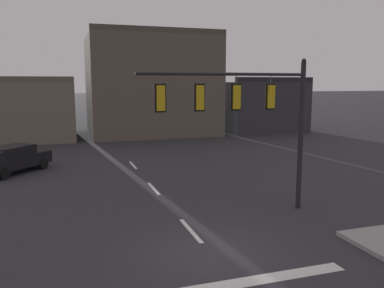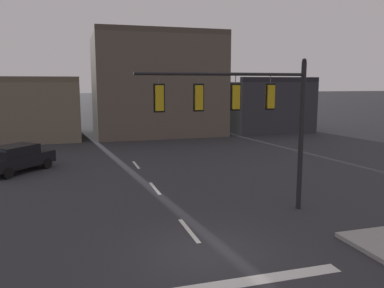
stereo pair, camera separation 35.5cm
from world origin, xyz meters
The scene contains 6 objects.
ground_plane centered at (0.00, 0.00, 0.00)m, with size 400.00×400.00×0.00m, color #2B2B30.
stop_bar_paint centered at (0.00, -2.00, 0.00)m, with size 6.40×0.50×0.01m, color silver.
lane_centreline centered at (0.00, 2.00, 0.00)m, with size 0.16×26.40×0.01m.
signal_mast_near_side centered at (2.66, 3.05, 4.27)m, with size 6.92×0.46×6.18m.
car_lot_nearside centered at (-7.02, 13.94, 0.86)m, with size 4.23×4.51×1.61m.
building_row centered at (0.26, 29.51, 3.82)m, with size 39.60×10.67×10.17m.
Camera 1 is at (-4.18, -10.94, 5.22)m, focal length 37.34 mm.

